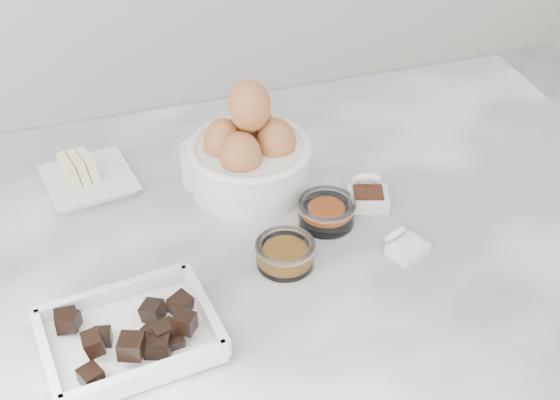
% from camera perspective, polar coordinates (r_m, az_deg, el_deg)
% --- Properties ---
extents(marble_slab, '(1.20, 0.80, 0.04)m').
position_cam_1_polar(marble_slab, '(1.13, -0.49, -3.48)').
color(marble_slab, silver).
rests_on(marble_slab, cabinet).
extents(chocolate_dish, '(0.23, 0.18, 0.06)m').
position_cam_1_polar(chocolate_dish, '(0.97, -11.02, -9.46)').
color(chocolate_dish, white).
rests_on(chocolate_dish, marble_slab).
extents(butter_plate, '(0.15, 0.15, 0.05)m').
position_cam_1_polar(butter_plate, '(1.25, -13.96, 1.81)').
color(butter_plate, white).
rests_on(butter_plate, marble_slab).
extents(sugar_ramekin, '(0.10, 0.10, 0.06)m').
position_cam_1_polar(sugar_ramekin, '(1.22, -5.05, 2.74)').
color(sugar_ramekin, white).
rests_on(sugar_ramekin, marble_slab).
extents(egg_bowl, '(0.19, 0.19, 0.18)m').
position_cam_1_polar(egg_bowl, '(1.18, -2.22, 3.40)').
color(egg_bowl, white).
rests_on(egg_bowl, marble_slab).
extents(honey_bowl, '(0.08, 0.08, 0.04)m').
position_cam_1_polar(honey_bowl, '(1.06, 0.38, -3.91)').
color(honey_bowl, white).
rests_on(honey_bowl, marble_slab).
extents(zest_bowl, '(0.09, 0.09, 0.04)m').
position_cam_1_polar(zest_bowl, '(1.13, 3.41, -0.81)').
color(zest_bowl, white).
rests_on(zest_bowl, marble_slab).
extents(vanilla_spoon, '(0.07, 0.09, 0.05)m').
position_cam_1_polar(vanilla_spoon, '(1.18, 6.40, 0.46)').
color(vanilla_spoon, white).
rests_on(vanilla_spoon, marble_slab).
extents(salt_spoon, '(0.06, 0.07, 0.04)m').
position_cam_1_polar(salt_spoon, '(1.10, 9.09, -3.27)').
color(salt_spoon, white).
rests_on(salt_spoon, marble_slab).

